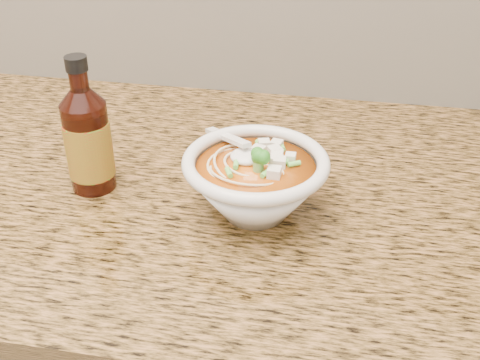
# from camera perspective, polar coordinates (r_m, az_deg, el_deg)

# --- Properties ---
(counter_slab) EXTENTS (4.00, 0.68, 0.04)m
(counter_slab) POSITION_cam_1_polar(r_m,az_deg,el_deg) (0.98, -19.89, 0.88)
(counter_slab) COLOR olive
(counter_slab) RESTS_ON cabinet
(soup_bowl) EXTENTS (0.19, 0.19, 0.10)m
(soup_bowl) POSITION_cam_1_polar(r_m,az_deg,el_deg) (0.77, 1.46, -0.41)
(soup_bowl) COLOR silver
(soup_bowl) RESTS_ON counter_slab
(hot_sauce_bottle) EXTENTS (0.06, 0.06, 0.19)m
(hot_sauce_bottle) POSITION_cam_1_polar(r_m,az_deg,el_deg) (0.83, -14.22, 3.61)
(hot_sauce_bottle) COLOR #350F07
(hot_sauce_bottle) RESTS_ON counter_slab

